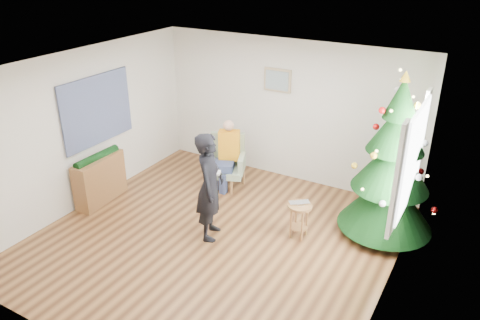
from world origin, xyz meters
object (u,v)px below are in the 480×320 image
Objects in this scene: stool at (299,220)px; console at (100,180)px; armchair at (226,168)px; christmas_tree at (392,166)px; standing_man at (210,187)px.

stool is 3.46m from console.
christmas_tree is at bearing -25.65° from armchair.
armchair is 0.57× the size of standing_man.
armchair reaches higher than stool.
armchair is (-2.92, 0.17, -0.80)m from christmas_tree.
christmas_tree reaches higher than armchair.
christmas_tree reaches higher than console.
console reaches higher than stool.
armchair is at bearing 153.53° from stool.
console is at bearing -157.11° from armchair.
christmas_tree is at bearing 34.35° from stool.
stool is 0.55× the size of console.
standing_man is (-1.17, -0.63, 0.55)m from stool.
console is at bearing 69.72° from standing_man.
standing_man is 2.26m from console.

